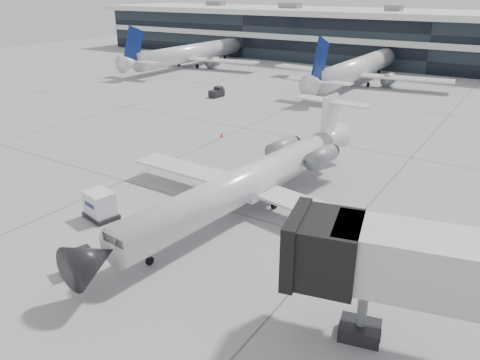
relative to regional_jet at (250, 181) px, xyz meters
The scene contains 9 objects.
ground 3.58m from the regional_jet, 151.18° to the right, with size 220.00×220.00×0.00m, color gray.
terminal 80.78m from the regional_jet, 91.68° to the left, with size 170.00×22.00×10.00m, color black.
bg_jet_left 71.64m from the regional_jet, 131.42° to the left, with size 32.00×40.00×9.60m, color silver, non-canonical shape.
bg_jet_center 54.74m from the regional_jet, 100.93° to the left, with size 32.00×40.00×9.60m, color silver, non-canonical shape.
regional_jet is the anchor object (origin of this frame).
baggage_tug 13.76m from the regional_jet, 108.15° to the right, with size 1.86×2.39×1.33m.
cargo_uld 11.39m from the regional_jet, 139.22° to the right, with size 2.84×2.34×2.04m.
traffic_cone 19.03m from the regional_jet, 131.51° to the left, with size 0.43×0.43×0.60m.
far_tug 40.17m from the regional_jet, 128.99° to the left, with size 1.61×2.51×1.53m.
Camera 1 is at (19.44, -26.80, 16.03)m, focal length 35.00 mm.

